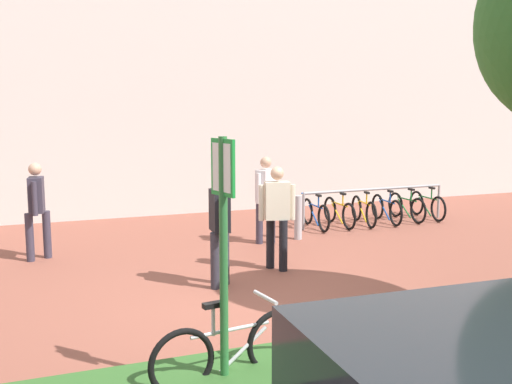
{
  "coord_description": "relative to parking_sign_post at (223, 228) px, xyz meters",
  "views": [
    {
      "loc": [
        -2.65,
        -7.33,
        2.67
      ],
      "look_at": [
        0.74,
        1.54,
        1.3
      ],
      "focal_mm": 41.35,
      "sensor_mm": 36.0,
      "label": 1
    }
  ],
  "objects": [
    {
      "name": "bollard_steel",
      "position": [
        3.4,
        5.67,
        -1.13
      ],
      "size": [
        0.16,
        0.16,
        0.9
      ],
      "primitive_type": "cylinder",
      "color": "#ADADB2",
      "rests_on": "ground"
    },
    {
      "name": "bike_rack_cluster",
      "position": [
        5.78,
        6.58,
        -1.23
      ],
      "size": [
        3.76,
        1.66,
        0.83
      ],
      "color": "#99999E",
      "rests_on": "ground"
    },
    {
      "name": "person_shirt_white",
      "position": [
        2.11,
        3.73,
        -0.6
      ],
      "size": [
        0.6,
        0.39,
        1.72
      ],
      "color": "black",
      "rests_on": "ground"
    },
    {
      "name": "person_suited_dark",
      "position": [
        -1.57,
        5.83,
        -0.6
      ],
      "size": [
        0.43,
        0.61,
        1.72
      ],
      "color": "#383342",
      "rests_on": "ground"
    },
    {
      "name": "person_suited_navy",
      "position": [
        0.95,
        3.16,
        -0.6
      ],
      "size": [
        0.34,
        0.61,
        1.72
      ],
      "color": "#2D2D38",
      "rests_on": "ground"
    },
    {
      "name": "ground_plane",
      "position": [
        1.05,
        2.29,
        -1.58
      ],
      "size": [
        60.0,
        60.0,
        0.0
      ],
      "primitive_type": "plane",
      "color": "brown"
    },
    {
      "name": "bike_at_sign",
      "position": [
        0.1,
        0.11,
        -1.23
      ],
      "size": [
        1.67,
        0.43,
        0.86
      ],
      "color": "black",
      "rests_on": "ground"
    },
    {
      "name": "person_shirt_blue",
      "position": [
        2.65,
        5.56,
        -0.6
      ],
      "size": [
        0.51,
        0.43,
        1.72
      ],
      "color": "#383342",
      "rests_on": "ground"
    },
    {
      "name": "building_facade",
      "position": [
        1.05,
        9.95,
        3.42
      ],
      "size": [
        28.0,
        1.2,
        10.0
      ],
      "primitive_type": "cube",
      "color": "silver",
      "rests_on": "ground"
    },
    {
      "name": "planter_strip",
      "position": [
        0.58,
        0.0,
        -1.5
      ],
      "size": [
        7.0,
        1.1,
        0.16
      ],
      "primitive_type": "cube",
      "color": "#336028",
      "rests_on": "ground"
    },
    {
      "name": "parking_sign_post",
      "position": [
        0.0,
        0.0,
        0.0
      ],
      "size": [
        0.12,
        0.36,
        2.41
      ],
      "color": "#2D7238",
      "rests_on": "ground"
    }
  ]
}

